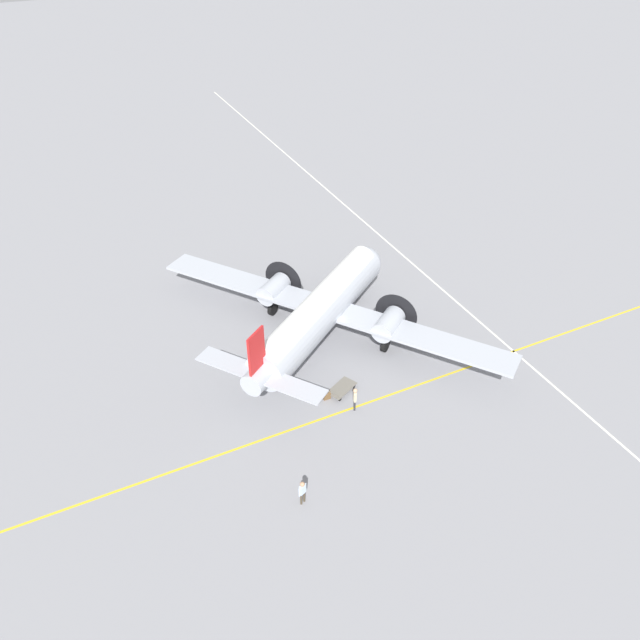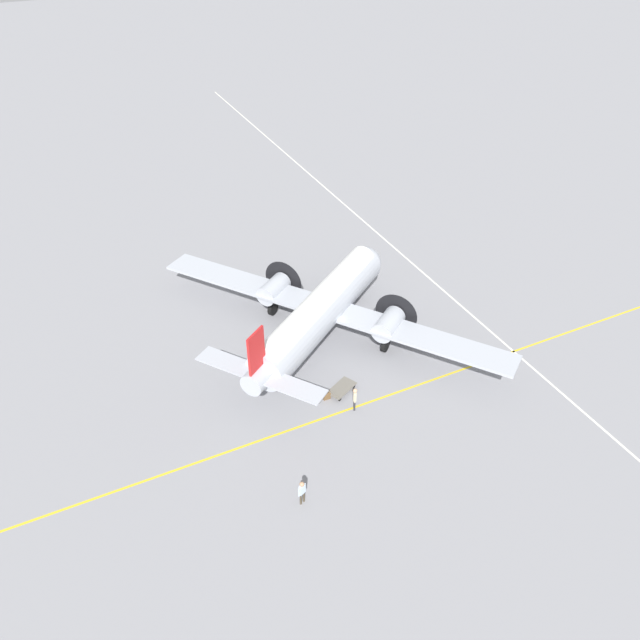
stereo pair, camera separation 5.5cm
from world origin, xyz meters
The scene contains 8 objects.
ground_plane centered at (0.00, 0.00, 0.00)m, with size 300.00×300.00×0.00m, color gray.
apron_line_eastwest centered at (0.00, -7.16, 0.00)m, with size 120.00×0.16×0.01m.
apron_line_northsouth centered at (11.71, 0.00, 0.00)m, with size 0.16×120.00×0.01m.
airliner_main centered at (0.37, 0.27, 2.61)m, with size 19.24×23.40×6.07m.
crew_foreground centered at (-7.02, -12.31, 1.02)m, with size 0.53×0.32×1.66m.
passenger_boarding centered at (-1.12, -7.27, 1.04)m, with size 0.34×0.53×1.70m.
suitcase_near_door centered at (-2.27, -5.70, 0.28)m, with size 0.49×0.19×0.59m.
baggage_cart centered at (-1.11, -5.50, 0.28)m, with size 2.31×1.86×0.56m.
Camera 1 is at (-15.40, -31.68, 27.98)m, focal length 35.00 mm.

